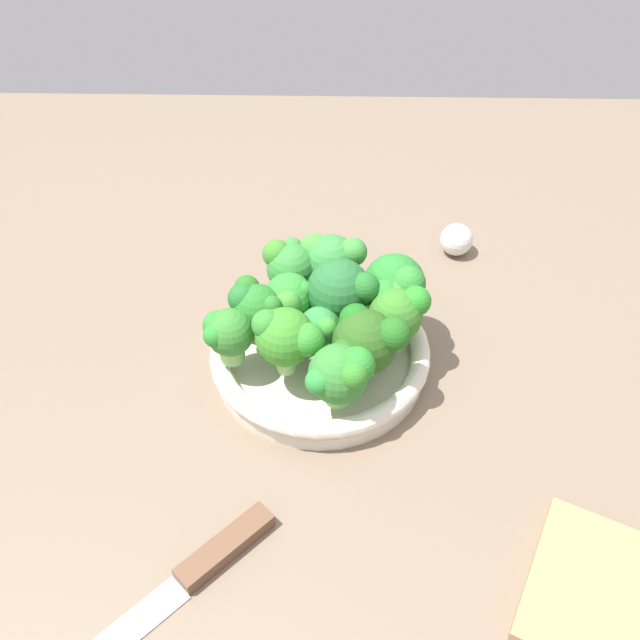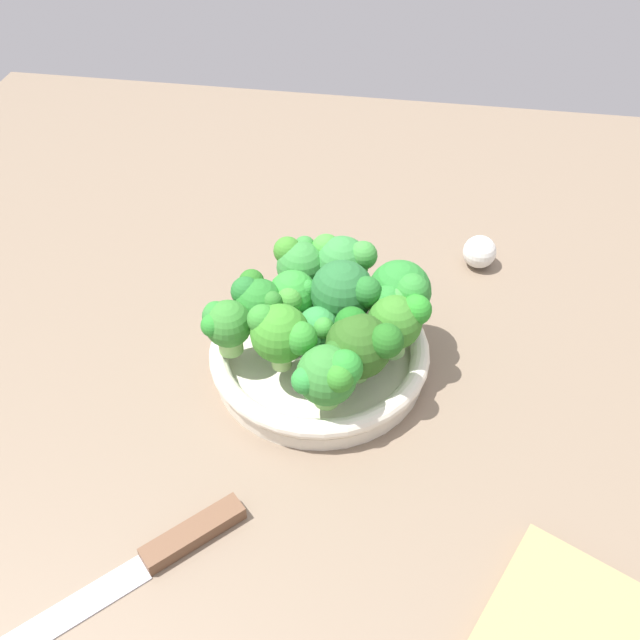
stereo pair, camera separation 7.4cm
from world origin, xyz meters
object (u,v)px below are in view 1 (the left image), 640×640
object	(u,v)px
broccoli_floret_5	(332,260)
broccoli_floret_7	(226,333)
broccoli_floret_0	(343,291)
broccoli_floret_6	(341,374)
broccoli_floret_3	(320,328)
broccoli_floret_2	(395,287)
bowl	(320,352)
broccoli_floret_8	(290,298)
knife	(181,584)
broccoli_floret_11	(287,336)
garlic_bulb	(456,240)
broccoli_floret_9	(365,340)
broccoli_floret_4	(291,265)
broccoli_floret_10	(398,313)
broccoli_floret_1	(255,307)

from	to	relation	value
broccoli_floret_5	broccoli_floret_7	size ratio (longest dim) A/B	1.21
broccoli_floret_0	broccoli_floret_6	xyz separation A→B (cm)	(-0.16, -10.88, -0.90)
broccoli_floret_3	broccoli_floret_2	bearing A→B (deg)	32.83
bowl	broccoli_floret_5	distance (cm)	10.59
broccoli_floret_8	knife	distance (cm)	30.17
broccoli_floret_8	broccoli_floret_3	bearing A→B (deg)	-47.66
broccoli_floret_0	knife	xyz separation A→B (cm)	(-13.38, -28.42, -7.97)
broccoli_floret_0	broccoli_floret_11	distance (cm)	8.64
bowl	garlic_bulb	size ratio (longest dim) A/B	5.67
broccoli_floret_0	broccoli_floret_9	bearing A→B (deg)	-72.35
broccoli_floret_11	knife	xyz separation A→B (cm)	(-7.94, -21.70, -7.85)
broccoli_floret_0	broccoli_floret_9	xyz separation A→B (cm)	(2.21, -6.95, -0.30)
broccoli_floret_4	broccoli_floret_7	distance (cm)	12.37
broccoli_floret_6	garlic_bulb	world-z (taller)	broccoli_floret_6
broccoli_floret_10	knife	distance (cm)	32.94
garlic_bulb	broccoli_floret_1	bearing A→B (deg)	-140.36
broccoli_floret_4	broccoli_floret_1	bearing A→B (deg)	-114.84
broccoli_floret_6	garlic_bulb	bearing A→B (deg)	62.59
broccoli_floret_7	garlic_bulb	size ratio (longest dim) A/B	1.50
broccoli_floret_8	garlic_bulb	distance (cm)	27.69
broccoli_floret_6	broccoli_floret_8	bearing A→B (deg)	116.53
broccoli_floret_3	broccoli_floret_7	xyz separation A→B (cm)	(-9.42, -1.63, 0.69)
broccoli_floret_3	broccoli_floret_5	distance (cm)	10.04
broccoli_floret_3	broccoli_floret_5	size ratio (longest dim) A/B	0.70
broccoli_floret_9	broccoli_floret_11	bearing A→B (deg)	178.28
broccoli_floret_3	broccoli_floret_8	world-z (taller)	broccoli_floret_8
broccoli_floret_0	broccoli_floret_5	world-z (taller)	broccoli_floret_0
broccoli_floret_6	broccoli_floret_9	xyz separation A→B (cm)	(2.37, 3.93, 0.60)
bowl	broccoli_floret_9	world-z (taller)	broccoli_floret_9
broccoli_floret_3	garlic_bulb	size ratio (longest dim) A/B	1.27
broccoli_floret_2	broccoli_floret_5	distance (cm)	8.35
broccoli_floret_9	broccoli_floret_6	bearing A→B (deg)	-121.10
broccoli_floret_3	bowl	bearing A→B (deg)	93.23
broccoli_floret_10	broccoli_floret_0	bearing A→B (deg)	155.68
broccoli_floret_3	knife	bearing A→B (deg)	-114.23
broccoli_floret_5	broccoli_floret_3	bearing A→B (deg)	-95.93
broccoli_floret_8	broccoli_floret_9	size ratio (longest dim) A/B	0.83
bowl	garlic_bulb	world-z (taller)	garlic_bulb
broccoli_floret_8	broccoli_floret_10	distance (cm)	11.40
bowl	broccoli_floret_2	world-z (taller)	broccoli_floret_2
broccoli_floret_0	broccoli_floret_8	distance (cm)	5.62
broccoli_floret_3	broccoli_floret_11	bearing A→B (deg)	-136.64
knife	broccoli_floret_9	bearing A→B (deg)	54.02
broccoli_floret_0	broccoli_floret_4	xyz separation A→B (cm)	(-5.67, 5.47, -0.99)
broccoli_floret_0	knife	bearing A→B (deg)	-115.20
broccoli_floret_1	broccoli_floret_8	size ratio (longest dim) A/B	1.04
broccoli_floret_7	broccoli_floret_4	bearing A→B (deg)	60.96
broccoli_floret_2	broccoli_floret_10	bearing A→B (deg)	-88.41
broccoli_floret_6	broccoli_floret_10	distance (cm)	10.15
broccoli_floret_3	broccoli_floret_4	size ratio (longest dim) A/B	0.80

